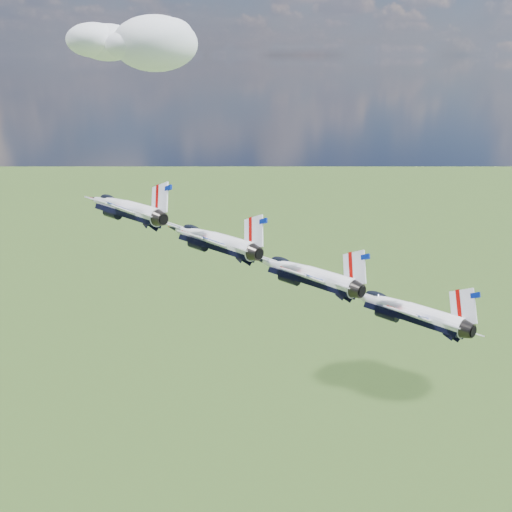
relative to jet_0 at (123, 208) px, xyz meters
name	(u,v)px	position (x,y,z in m)	size (l,w,h in m)	color
cloud_far	(139,44)	(54.16, 216.01, 23.30)	(59.07, 46.41, 23.21)	white
jet_0	(123,208)	(0.00, 0.00, 0.00)	(11.81, 17.49, 5.23)	silver
jet_1	(210,239)	(8.85, -7.86, -3.10)	(11.81, 17.49, 5.23)	white
jet_2	(303,273)	(17.70, -15.73, -6.21)	(11.81, 17.49, 5.23)	white
jet_3	(403,310)	(26.55, -23.59, -9.31)	(11.81, 17.49, 5.23)	white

